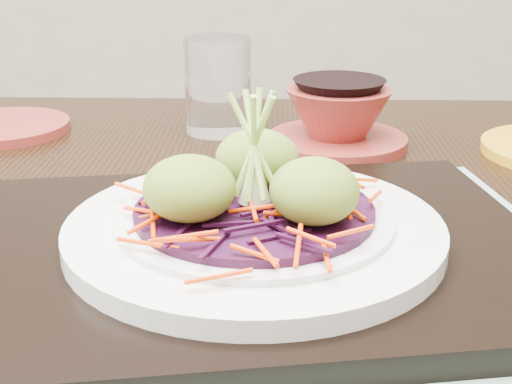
# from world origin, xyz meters

# --- Properties ---
(dining_table) EXTENTS (1.33, 0.91, 0.82)m
(dining_table) POSITION_xyz_m (0.09, 0.04, 0.71)
(dining_table) COLOR black
(dining_table) RESTS_ON ground
(placemat) EXTENTS (0.53, 0.45, 0.00)m
(placemat) POSITION_xyz_m (0.12, -0.05, 0.82)
(placemat) COLOR #81A792
(placemat) RESTS_ON dining_table
(serving_tray) EXTENTS (0.46, 0.38, 0.02)m
(serving_tray) POSITION_xyz_m (0.12, -0.05, 0.83)
(serving_tray) COLOR black
(serving_tray) RESTS_ON placemat
(white_plate) EXTENTS (0.27, 0.27, 0.02)m
(white_plate) POSITION_xyz_m (0.12, -0.05, 0.85)
(white_plate) COLOR silver
(white_plate) RESTS_ON serving_tray
(cabbage_bed) EXTENTS (0.17, 0.17, 0.01)m
(cabbage_bed) POSITION_xyz_m (0.12, -0.05, 0.86)
(cabbage_bed) COLOR #2C0825
(cabbage_bed) RESTS_ON white_plate
(carrot_julienne) EXTENTS (0.21, 0.21, 0.01)m
(carrot_julienne) POSITION_xyz_m (0.12, -0.05, 0.87)
(carrot_julienne) COLOR #EA3904
(carrot_julienne) RESTS_ON cabbage_bed
(guacamole_scoops) EXTENTS (0.15, 0.13, 0.05)m
(guacamole_scoops) POSITION_xyz_m (0.12, -0.05, 0.88)
(guacamole_scoops) COLOR olive
(guacamole_scoops) RESTS_ON cabbage_bed
(scallion_garnish) EXTENTS (0.06, 0.06, 0.09)m
(scallion_garnish) POSITION_xyz_m (0.12, -0.05, 0.90)
(scallion_garnish) COLOR #9FD153
(scallion_garnish) RESTS_ON cabbage_bed
(terracotta_side_plate) EXTENTS (0.20, 0.20, 0.01)m
(terracotta_side_plate) POSITION_xyz_m (-0.20, 0.29, 0.82)
(terracotta_side_plate) COLOR maroon
(terracotta_side_plate) RESTS_ON dining_table
(water_glass) EXTENTS (0.10, 0.10, 0.11)m
(water_glass) POSITION_xyz_m (0.06, 0.31, 0.87)
(water_glass) COLOR white
(water_glass) RESTS_ON dining_table
(terracotta_bowl_set) EXTENTS (0.18, 0.18, 0.06)m
(terracotta_bowl_set) POSITION_xyz_m (0.20, 0.25, 0.84)
(terracotta_bowl_set) COLOR maroon
(terracotta_bowl_set) RESTS_ON dining_table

